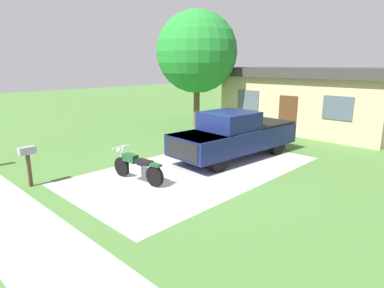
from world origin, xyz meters
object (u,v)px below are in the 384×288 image
at_px(pickup_truck, 236,134).
at_px(neighbor_house, 310,98).
at_px(mailbox, 28,156).
at_px(motorcycle, 137,167).
at_px(shade_tree, 197,52).

bearing_deg(pickup_truck, neighbor_house, 94.44).
bearing_deg(mailbox, motorcycle, 52.82).
height_order(motorcycle, pickup_truck, pickup_truck).
bearing_deg(pickup_truck, mailbox, -110.08).
height_order(pickup_truck, shade_tree, shade_tree).
bearing_deg(mailbox, neighbor_house, 82.41).
bearing_deg(shade_tree, mailbox, -73.71).
relative_size(shade_tree, neighbor_house, 0.70).
height_order(shade_tree, neighbor_house, shade_tree).
distance_m(pickup_truck, shade_tree, 7.66).
bearing_deg(shade_tree, motorcycle, -57.95).
bearing_deg(neighbor_house, mailbox, -97.59).
relative_size(motorcycle, shade_tree, 0.33).
height_order(motorcycle, shade_tree, shade_tree).
relative_size(pickup_truck, shade_tree, 0.86).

